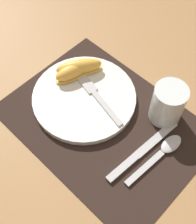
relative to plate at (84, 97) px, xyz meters
The scene contains 9 objects.
ground_plane 0.09m from the plate, ahead, with size 3.00×3.00×0.00m, color #A37547.
placemat 0.08m from the plate, ahead, with size 0.47×0.34×0.00m.
plate is the anchor object (origin of this frame).
juice_glass 0.21m from the plate, 30.23° to the left, with size 0.08×0.08×0.10m.
knife 0.20m from the plate, ahead, with size 0.04×0.22×0.01m.
spoon 0.24m from the plate, ahead, with size 0.04×0.18×0.01m.
fork 0.03m from the plate, 50.94° to the left, with size 0.19×0.06×0.00m.
citrus_wedge_0 0.08m from the plate, 144.64° to the left, with size 0.10×0.13×0.04m.
citrus_wedge_1 0.07m from the plate, 160.64° to the left, with size 0.06×0.10×0.04m.
Camera 1 is at (0.25, -0.28, 0.66)m, focal length 50.00 mm.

